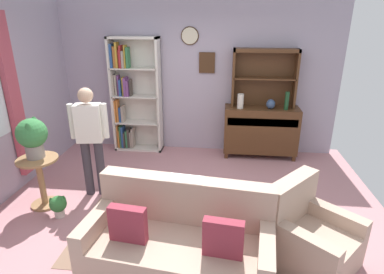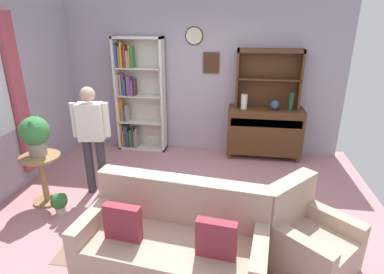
# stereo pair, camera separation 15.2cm
# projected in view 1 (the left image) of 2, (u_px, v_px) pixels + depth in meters

# --- Properties ---
(ground_plane) EXTENTS (5.40, 4.60, 0.02)m
(ground_plane) POSITION_uv_depth(u_px,v_px,m) (183.00, 208.00, 4.31)
(ground_plane) COLOR #B27A7F
(wall_back) EXTENTS (5.00, 0.09, 2.80)m
(wall_back) POSITION_uv_depth(u_px,v_px,m) (198.00, 76.00, 5.78)
(wall_back) COLOR #A399AD
(wall_back) RESTS_ON ground_plane
(area_rug) EXTENTS (2.80, 1.91, 0.01)m
(area_rug) POSITION_uv_depth(u_px,v_px,m) (196.00, 221.00, 4.00)
(area_rug) COLOR #846651
(area_rug) RESTS_ON ground_plane
(bookshelf) EXTENTS (0.90, 0.30, 2.10)m
(bookshelf) POSITION_uv_depth(u_px,v_px,m) (132.00, 96.00, 5.86)
(bookshelf) COLOR silver
(bookshelf) RESTS_ON ground_plane
(sideboard) EXTENTS (1.30, 0.45, 0.92)m
(sideboard) POSITION_uv_depth(u_px,v_px,m) (260.00, 130.00, 5.73)
(sideboard) COLOR #4C2D19
(sideboard) RESTS_ON ground_plane
(sideboard_hutch) EXTENTS (1.10, 0.26, 1.00)m
(sideboard_hutch) POSITION_uv_depth(u_px,v_px,m) (265.00, 70.00, 5.46)
(sideboard_hutch) COLOR #4C2D19
(sideboard_hutch) RESTS_ON sideboard
(vase_tall) EXTENTS (0.11, 0.11, 0.25)m
(vase_tall) POSITION_uv_depth(u_px,v_px,m) (240.00, 101.00, 5.51)
(vase_tall) COLOR beige
(vase_tall) RESTS_ON sideboard
(vase_round) EXTENTS (0.15, 0.15, 0.17)m
(vase_round) POSITION_uv_depth(u_px,v_px,m) (271.00, 104.00, 5.48)
(vase_round) COLOR #33476B
(vase_round) RESTS_ON sideboard
(bottle_wine) EXTENTS (0.07, 0.07, 0.31)m
(bottle_wine) POSITION_uv_depth(u_px,v_px,m) (287.00, 101.00, 5.41)
(bottle_wine) COLOR #194223
(bottle_wine) RESTS_ON sideboard
(couch_floral) EXTENTS (1.89, 1.06, 0.90)m
(couch_floral) POSITION_uv_depth(u_px,v_px,m) (179.00, 244.00, 3.15)
(couch_floral) COLOR tan
(couch_floral) RESTS_ON ground_plane
(armchair_floral) EXTENTS (1.08, 1.08, 0.88)m
(armchair_floral) POSITION_uv_depth(u_px,v_px,m) (309.00, 238.00, 3.26)
(armchair_floral) COLOR tan
(armchair_floral) RESTS_ON ground_plane
(plant_stand) EXTENTS (0.52, 0.52, 0.70)m
(plant_stand) POSITION_uv_depth(u_px,v_px,m) (40.00, 177.00, 4.22)
(plant_stand) COLOR #997047
(plant_stand) RESTS_ON ground_plane
(potted_plant_large) EXTENTS (0.38, 0.38, 0.53)m
(potted_plant_large) POSITION_uv_depth(u_px,v_px,m) (32.00, 135.00, 4.04)
(potted_plant_large) COLOR gray
(potted_plant_large) RESTS_ON plant_stand
(potted_plant_small) EXTENTS (0.21, 0.21, 0.29)m
(potted_plant_small) POSITION_uv_depth(u_px,v_px,m) (59.00, 205.00, 4.05)
(potted_plant_small) COLOR beige
(potted_plant_small) RESTS_ON ground_plane
(person_reading) EXTENTS (0.53, 0.25, 1.56)m
(person_reading) POSITION_uv_depth(u_px,v_px,m) (90.00, 135.00, 4.33)
(person_reading) COLOR #38333D
(person_reading) RESTS_ON ground_plane
(coffee_table) EXTENTS (0.80, 0.50, 0.42)m
(coffee_table) POSITION_uv_depth(u_px,v_px,m) (185.00, 195.00, 3.93)
(coffee_table) COLOR #4C2D19
(coffee_table) RESTS_ON ground_plane
(book_stack) EXTENTS (0.18, 0.13, 0.07)m
(book_stack) POSITION_uv_depth(u_px,v_px,m) (184.00, 192.00, 3.80)
(book_stack) COLOR #CC7233
(book_stack) RESTS_ON coffee_table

